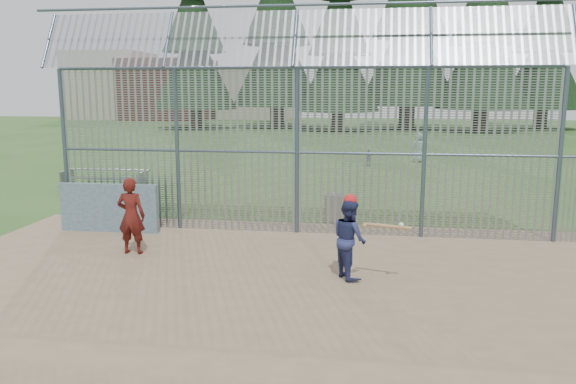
% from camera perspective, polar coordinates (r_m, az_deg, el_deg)
% --- Properties ---
extents(ground, '(120.00, 120.00, 0.00)m').
position_cam_1_polar(ground, '(10.59, -1.57, -8.88)').
color(ground, '#2D511E').
rests_on(ground, ground).
extents(dirt_infield, '(14.00, 10.00, 0.02)m').
position_cam_1_polar(dirt_infield, '(10.12, -2.06, -9.74)').
color(dirt_infield, '#756047').
rests_on(dirt_infield, ground).
extents(dugout_wall, '(2.50, 0.12, 1.20)m').
position_cam_1_polar(dugout_wall, '(14.52, -17.75, -1.54)').
color(dugout_wall, '#38566B').
rests_on(dugout_wall, dirt_infield).
extents(batter, '(0.84, 0.91, 1.49)m').
position_cam_1_polar(batter, '(10.50, 6.26, -4.74)').
color(batter, navy).
rests_on(batter, dirt_infield).
extents(onlooker, '(0.60, 0.40, 1.65)m').
position_cam_1_polar(onlooker, '(12.40, -15.65, -2.35)').
color(onlooker, maroon).
rests_on(onlooker, dirt_infield).
extents(bg_kid_standing, '(0.81, 0.63, 1.47)m').
position_cam_1_polar(bg_kid_standing, '(27.97, 13.11, 4.43)').
color(bg_kid_standing, gray).
rests_on(bg_kid_standing, ground).
extents(bg_kid_seated, '(0.48, 0.22, 0.80)m').
position_cam_1_polar(bg_kid_seated, '(26.17, 8.21, 3.46)').
color(bg_kid_seated, slate).
rests_on(bg_kid_seated, ground).
extents(batting_gear, '(1.24, 0.51, 0.59)m').
position_cam_1_polar(batting_gear, '(10.31, 7.35, -1.56)').
color(batting_gear, red).
rests_on(batting_gear, ground).
extents(trash_can, '(0.56, 0.56, 0.82)m').
position_cam_1_polar(trash_can, '(15.02, 4.68, -1.63)').
color(trash_can, '#969A9F').
rests_on(trash_can, ground).
extents(bleacher, '(3.00, 0.95, 0.72)m').
position_cam_1_polar(bleacher, '(20.60, -18.14, 1.23)').
color(bleacher, slate).
rests_on(bleacher, ground).
extents(backstop_fence, '(20.09, 0.81, 5.30)m').
position_cam_1_polar(backstop_fence, '(13.33, 8.65, 5.38)').
color(backstop_fence, '#47566B').
rests_on(backstop_fence, ground).
extents(conifer_row, '(38.48, 12.26, 20.20)m').
position_cam_1_polar(conifer_row, '(51.88, 8.85, 18.36)').
color(conifer_row, '#332319').
rests_on(conifer_row, ground).
extents(distant_buildings, '(26.50, 10.50, 8.00)m').
position_cam_1_polar(distant_buildings, '(70.86, -12.53, 10.19)').
color(distant_buildings, brown).
rests_on(distant_buildings, ground).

